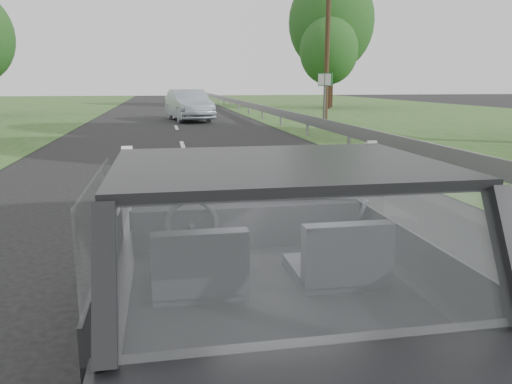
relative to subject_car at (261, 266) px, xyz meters
name	(u,v)px	position (x,y,z in m)	size (l,w,h in m)	color
ground	(261,372)	(0.00, 0.00, -0.72)	(140.00, 140.00, 0.00)	black
subject_car	(261,266)	(0.00, 0.00, 0.00)	(1.80, 4.00, 1.45)	black
dashboard	(245,220)	(0.00, 0.62, 0.12)	(1.58, 0.45, 0.30)	black
driver_seat	(199,263)	(-0.40, -0.29, 0.16)	(0.50, 0.72, 0.42)	black
passenger_seat	(340,254)	(0.40, -0.29, 0.16)	(0.50, 0.72, 0.42)	black
steering_wheel	(192,225)	(-0.40, 0.33, 0.20)	(0.36, 0.36, 0.04)	black
cat	(290,187)	(0.33, 0.61, 0.36)	(0.59, 0.18, 0.27)	#8B8BA0
guardrail	(345,130)	(4.30, 10.00, -0.15)	(0.05, 90.00, 0.32)	#949494
other_car	(189,105)	(0.73, 21.92, 0.02)	(1.80, 4.55, 1.50)	#96A0AD
highway_sign	(325,100)	(6.17, 17.50, 0.38)	(0.09, 0.89, 2.21)	#1A5B2D
utility_pole	(327,44)	(7.33, 20.83, 2.89)	(0.24, 0.24, 7.24)	#311E12
tree_2	(328,64)	(10.99, 31.45, 2.34)	(4.05, 4.05, 6.14)	#215319
tree_3	(331,42)	(11.84, 33.60, 3.98)	(6.22, 6.22, 9.42)	#215319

